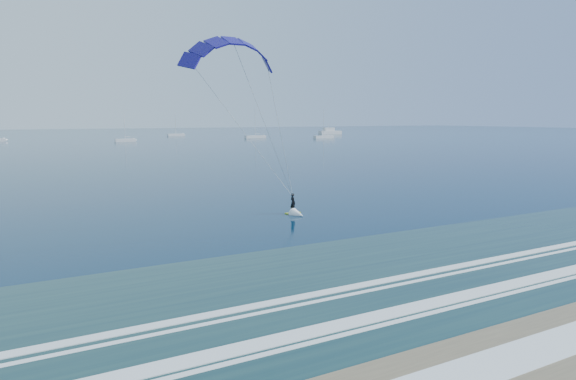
{
  "coord_description": "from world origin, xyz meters",
  "views": [
    {
      "loc": [
        -14.84,
        -12.6,
        9.32
      ],
      "look_at": [
        6.23,
        25.22,
        3.2
      ],
      "focal_mm": 32.0,
      "sensor_mm": 36.0,
      "label": 1
    }
  ],
  "objects_px": {
    "kitesurfer_rig": "(266,128)",
    "motor_yacht": "(330,132)",
    "sailboat_5": "(255,137)",
    "sailboat_4": "(176,135)",
    "sailboat_3": "(125,140)",
    "sailboat_6": "(324,137)"
  },
  "relations": [
    {
      "from": "kitesurfer_rig",
      "to": "sailboat_5",
      "type": "height_order",
      "value": "kitesurfer_rig"
    },
    {
      "from": "sailboat_3",
      "to": "sailboat_5",
      "type": "bearing_deg",
      "value": 8.22
    },
    {
      "from": "sailboat_5",
      "to": "kitesurfer_rig",
      "type": "bearing_deg",
      "value": -115.21
    },
    {
      "from": "motor_yacht",
      "to": "sailboat_4",
      "type": "height_order",
      "value": "sailboat_4"
    },
    {
      "from": "motor_yacht",
      "to": "sailboat_5",
      "type": "height_order",
      "value": "sailboat_5"
    },
    {
      "from": "sailboat_6",
      "to": "kitesurfer_rig",
      "type": "bearing_deg",
      "value": -124.55
    },
    {
      "from": "sailboat_3",
      "to": "sailboat_4",
      "type": "relative_size",
      "value": 0.92
    },
    {
      "from": "sailboat_5",
      "to": "sailboat_6",
      "type": "relative_size",
      "value": 1.03
    },
    {
      "from": "sailboat_3",
      "to": "sailboat_5",
      "type": "xyz_separation_m",
      "value": [
        60.21,
        8.7,
        0.02
      ]
    },
    {
      "from": "kitesurfer_rig",
      "to": "motor_yacht",
      "type": "height_order",
      "value": "kitesurfer_rig"
    },
    {
      "from": "kitesurfer_rig",
      "to": "sailboat_4",
      "type": "bearing_deg",
      "value": 75.06
    },
    {
      "from": "sailboat_4",
      "to": "sailboat_5",
      "type": "xyz_separation_m",
      "value": [
        23.98,
        -44.14,
        0.01
      ]
    },
    {
      "from": "kitesurfer_rig",
      "to": "sailboat_5",
      "type": "bearing_deg",
      "value": 64.79
    },
    {
      "from": "sailboat_3",
      "to": "sailboat_6",
      "type": "relative_size",
      "value": 0.83
    },
    {
      "from": "kitesurfer_rig",
      "to": "motor_yacht",
      "type": "relative_size",
      "value": 1.21
    },
    {
      "from": "sailboat_4",
      "to": "sailboat_5",
      "type": "distance_m",
      "value": 50.23
    },
    {
      "from": "kitesurfer_rig",
      "to": "sailboat_3",
      "type": "xyz_separation_m",
      "value": [
        22.29,
        166.54,
        -7.78
      ]
    },
    {
      "from": "sailboat_6",
      "to": "motor_yacht",
      "type": "bearing_deg",
      "value": 53.34
    },
    {
      "from": "sailboat_3",
      "to": "motor_yacht",
      "type": "bearing_deg",
      "value": 16.9
    },
    {
      "from": "motor_yacht",
      "to": "sailboat_3",
      "type": "bearing_deg",
      "value": -163.1
    },
    {
      "from": "sailboat_5",
      "to": "sailboat_4",
      "type": "bearing_deg",
      "value": 118.52
    },
    {
      "from": "sailboat_4",
      "to": "motor_yacht",
      "type": "bearing_deg",
      "value": -11.07
    }
  ]
}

